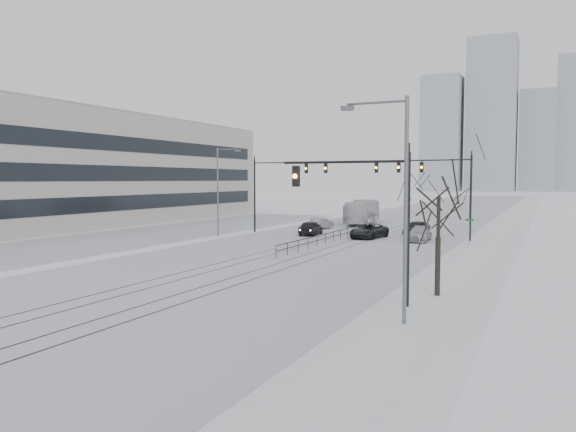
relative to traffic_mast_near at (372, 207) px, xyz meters
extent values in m
plane|color=white|center=(-10.79, -6.00, -4.56)|extent=(500.00, 500.00, 0.00)
cube|color=silver|center=(-10.79, 54.00, -4.55)|extent=(22.00, 260.00, 0.02)
cube|color=silver|center=(2.71, 54.00, -4.48)|extent=(5.00, 260.00, 0.16)
cube|color=gray|center=(0.26, 54.00, -4.50)|extent=(0.10, 260.00, 0.12)
cube|color=silver|center=(-30.79, 29.00, -4.55)|extent=(14.00, 60.00, 0.03)
cube|color=black|center=(-13.39, 34.00, -4.54)|extent=(0.10, 180.00, 0.01)
cube|color=black|center=(-11.99, 34.00, -4.54)|extent=(0.10, 180.00, 0.01)
cube|color=black|center=(-9.59, 34.00, -4.54)|extent=(0.10, 180.00, 0.01)
cube|color=black|center=(-8.19, 34.00, -4.54)|extent=(0.10, 180.00, 0.01)
cube|color=#A9A7A0|center=(-48.79, 29.00, 2.44)|extent=(20.00, 62.00, 14.00)
cube|color=black|center=(-38.77, 29.00, 2.44)|extent=(0.08, 58.00, 12.00)
cube|color=white|center=(-48.79, 29.00, 9.49)|extent=(20.20, 62.20, 0.12)
cube|color=#91979F|center=(-40.79, 254.00, 22.94)|extent=(18.00, 18.00, 55.00)
cube|color=#91979F|center=(-18.79, 262.00, 31.44)|extent=(22.00, 22.00, 72.00)
cube|color=#91979F|center=(1.21, 270.00, 19.44)|extent=(16.00, 16.00, 48.00)
cylinder|color=black|center=(1.61, 0.00, -1.06)|extent=(0.20, 0.20, 7.00)
cylinder|color=black|center=(-1.39, 0.00, 2.04)|extent=(6.00, 0.12, 0.12)
cube|color=black|center=(-3.79, 0.00, 1.39)|extent=(0.32, 0.24, 1.00)
sphere|color=orange|center=(-3.79, -0.14, 1.39)|extent=(0.22, 0.22, 0.22)
cylinder|color=black|center=(0.71, 29.00, -0.56)|extent=(0.20, 0.20, 8.00)
cylinder|color=black|center=(-4.04, 29.00, 3.04)|extent=(9.50, 0.12, 0.12)
cube|color=black|center=(-8.19, 29.00, 2.39)|extent=(0.32, 0.24, 1.00)
sphere|color=orange|center=(-8.19, 28.86, 2.39)|extent=(0.22, 0.22, 0.22)
cube|color=black|center=(-5.99, 29.00, 2.39)|extent=(0.32, 0.24, 1.00)
sphere|color=orange|center=(-5.99, 28.86, 2.39)|extent=(0.22, 0.22, 0.22)
cube|color=black|center=(-3.79, 29.00, 2.39)|extent=(0.32, 0.24, 1.00)
sphere|color=orange|center=(-3.79, 28.86, 2.39)|extent=(0.22, 0.22, 0.22)
cylinder|color=black|center=(-22.29, 30.00, -0.56)|extent=(0.20, 0.20, 8.00)
cylinder|color=black|center=(-17.79, 30.00, 3.04)|extent=(9.00, 0.12, 0.12)
cube|color=black|center=(-13.89, 30.00, 2.39)|extent=(0.32, 0.24, 1.00)
sphere|color=orange|center=(-13.89, 29.86, 2.39)|extent=(0.22, 0.22, 0.22)
cube|color=black|center=(-16.09, 30.00, 2.39)|extent=(0.32, 0.24, 1.00)
sphere|color=orange|center=(-16.09, 29.86, 2.39)|extent=(0.22, 0.22, 0.22)
cylinder|color=#595B60|center=(2.21, -3.00, -0.06)|extent=(0.16, 0.16, 9.00)
cylinder|color=#595B60|center=(1.01, -3.00, 4.24)|extent=(2.40, 0.10, 0.10)
cube|color=#595B60|center=(-0.19, -3.00, 4.09)|extent=(0.50, 0.25, 0.18)
cylinder|color=#595B60|center=(-23.29, 24.00, -0.06)|extent=(0.16, 0.16, 9.00)
cylinder|color=#595B60|center=(-22.09, 24.00, 4.24)|extent=(2.40, 0.10, 0.10)
cube|color=#595B60|center=(-20.89, 24.00, 4.09)|extent=(0.50, 0.25, 0.18)
cylinder|color=black|center=(2.41, 3.00, -3.06)|extent=(0.26, 0.26, 3.00)
cylinder|color=black|center=(2.41, 3.00, -0.81)|extent=(0.18, 0.18, 2.50)
cube|color=black|center=(-10.79, 24.00, -3.61)|extent=(0.06, 24.00, 0.06)
cube|color=black|center=(-10.79, 24.00, -4.01)|extent=(0.06, 24.00, 0.06)
cylinder|color=#595B60|center=(1.01, 26.00, -3.36)|extent=(0.06, 0.06, 2.40)
cube|color=#0C4C19|center=(1.01, 26.00, -2.26)|extent=(0.70, 0.04, 0.18)
imported|color=black|center=(-15.22, 29.17, -3.81)|extent=(2.33, 4.62, 1.51)
imported|color=gray|center=(-16.91, 36.25, -3.92)|extent=(1.94, 4.08, 1.29)
imported|color=black|center=(-8.79, 28.66, -3.85)|extent=(3.08, 5.40, 1.42)
imported|color=#A7A7AE|center=(-3.71, 28.00, -3.89)|extent=(2.12, 4.72, 1.34)
imported|color=black|center=(-5.25, 33.99, -3.82)|extent=(2.40, 4.55, 1.48)
imported|color=silver|center=(-14.66, 45.08, -3.02)|extent=(3.82, 11.31, 3.09)
camera|label=1|loc=(7.24, -24.54, 1.24)|focal=35.00mm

